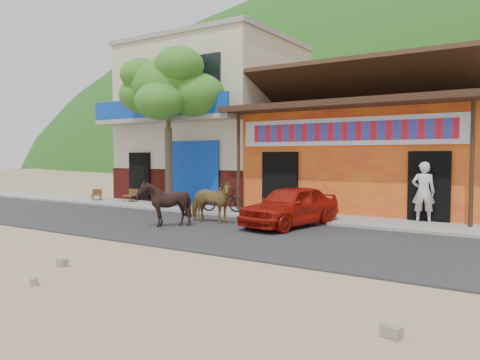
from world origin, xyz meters
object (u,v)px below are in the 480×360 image
(cafe_chair_left, at_px, (130,190))
(tree, at_px, (168,128))
(cow_dark, at_px, (165,203))
(cafe_chair_right, at_px, (96,190))
(red_car, at_px, (290,206))
(cow_tan, at_px, (210,202))
(scooter, at_px, (222,200))
(pedestrian, at_px, (423,192))

(cafe_chair_left, bearing_deg, tree, -15.79)
(cow_dark, height_order, cafe_chair_right, cow_dark)
(cow_dark, bearing_deg, cafe_chair_left, -134.43)
(tree, xyz_separation_m, red_car, (5.98, -1.53, -2.49))
(cow_tan, relative_size, scooter, 0.99)
(pedestrian, relative_size, cafe_chair_left, 1.77)
(cow_tan, height_order, cafe_chair_right, cow_tan)
(scooter, xyz_separation_m, cafe_chair_right, (-7.10, 0.46, 0.04))
(pedestrian, xyz_separation_m, cafe_chair_right, (-13.50, -0.71, -0.44))
(tree, xyz_separation_m, cafe_chair_left, (-2.63, 0.51, -2.50))
(cow_dark, relative_size, cafe_chair_right, 1.50)
(scooter, bearing_deg, cow_dark, 169.92)
(cow_dark, height_order, pedestrian, pedestrian)
(cow_dark, xyz_separation_m, cafe_chair_left, (-5.63, 4.05, -0.08))
(cow_tan, height_order, pedestrian, pedestrian)
(red_car, distance_m, cafe_chair_right, 10.53)
(tree, bearing_deg, pedestrian, 5.65)
(tree, height_order, pedestrian, tree)
(cow_tan, xyz_separation_m, red_car, (2.32, 0.72, -0.05))
(pedestrian, bearing_deg, cow_dark, 22.03)
(tree, bearing_deg, scooter, -5.61)
(tree, distance_m, cafe_chair_right, 5.09)
(pedestrian, bearing_deg, tree, -8.42)
(tree, xyz_separation_m, pedestrian, (9.10, 0.90, -2.11))
(cow_tan, distance_m, cafe_chair_left, 6.87)
(tree, distance_m, cow_tan, 4.94)
(red_car, bearing_deg, cafe_chair_right, -179.83)
(cow_tan, distance_m, cow_dark, 1.45)
(tree, bearing_deg, cow_tan, -31.60)
(tree, distance_m, cafe_chair_left, 3.66)
(cow_tan, xyz_separation_m, cafe_chair_left, (-6.29, 2.76, -0.06))
(tree, relative_size, cafe_chair_left, 6.00)
(cow_dark, distance_m, cafe_chair_right, 8.30)
(red_car, height_order, cafe_chair_right, red_car)
(cafe_chair_left, bearing_deg, cow_tan, -28.51)
(scooter, relative_size, cafe_chair_left, 1.54)
(cow_tan, relative_size, cafe_chair_left, 1.52)
(tree, height_order, cafe_chair_left, tree)
(cafe_chair_left, bearing_deg, red_car, -18.14)
(tree, xyz_separation_m, cafe_chair_right, (-4.40, 0.19, -2.56))
(red_car, xyz_separation_m, scooter, (-3.28, 1.27, -0.10))
(pedestrian, bearing_deg, cow_tan, 16.03)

